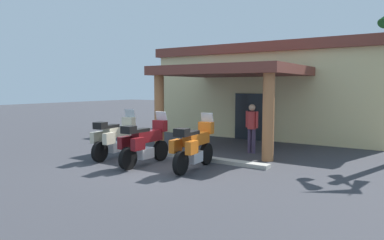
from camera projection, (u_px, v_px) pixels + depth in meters
name	position (u px, v px, depth m)	size (l,w,h in m)	color
ground_plane	(166.00, 165.00, 11.02)	(80.00, 80.00, 0.00)	#38383D
motel_building	(275.00, 90.00, 18.21)	(11.17, 10.26, 4.37)	beige
motorcycle_cream	(115.00, 137.00, 12.09)	(0.78, 2.21, 1.61)	black
motorcycle_maroon	(144.00, 143.00, 10.98)	(0.71, 2.21, 1.61)	black
motorcycle_orange	(194.00, 146.00, 10.39)	(0.74, 2.21, 1.61)	black
pedestrian	(252.00, 125.00, 12.95)	(0.52, 0.32, 1.78)	#3F334C
curb_strip	(176.00, 155.00, 12.38)	(6.76, 0.36, 0.12)	#ADA89E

